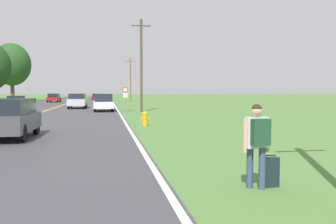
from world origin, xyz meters
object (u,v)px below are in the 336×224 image
object	(u,v)px
car_white_suv_mid_near	(103,102)
car_red_sedan_distant	(54,98)
tree_behind_sign	(12,65)
car_silver_suv_mid_far	(78,100)
hitchhiker_person	(257,137)
car_dark_grey_van_approaching	(10,117)
suitcase	(270,172)
traffic_sign	(125,93)
fire_hydrant	(145,118)
car_dark_blue_sedan_receding	(16,101)
car_maroon_sedan_horizon	(96,96)

from	to	relation	value
car_white_suv_mid_near	car_red_sedan_distant	distance (m)	30.23
tree_behind_sign	car_silver_suv_mid_far	size ratio (longest dim) A/B	2.33
hitchhiker_person	tree_behind_sign	xyz separation A→B (m)	(-20.64, 65.66, 5.89)
hitchhiker_person	car_dark_grey_van_approaching	bearing A→B (deg)	34.74
suitcase	car_dark_grey_van_approaching	size ratio (longest dim) A/B	0.17
traffic_sign	car_red_sedan_distant	size ratio (longest dim) A/B	0.56
fire_hydrant	car_dark_grey_van_approaching	world-z (taller)	car_dark_grey_van_approaching
fire_hydrant	car_dark_blue_sedan_receding	xyz separation A→B (m)	(-13.28, 27.12, 0.30)
tree_behind_sign	car_red_sedan_distant	size ratio (longest dim) A/B	2.54
car_red_sedan_distant	car_white_suv_mid_near	bearing A→B (deg)	-160.88
fire_hydrant	tree_behind_sign	xyz separation A→B (m)	(-19.82, 52.22, 6.54)
car_white_suv_mid_near	tree_behind_sign	bearing A→B (deg)	-155.85
hitchhiker_person	tree_behind_sign	size ratio (longest dim) A/B	0.16
car_white_suv_mid_near	car_dark_blue_sedan_receding	xyz separation A→B (m)	(-10.86, 12.00, -0.18)
fire_hydrant	car_red_sedan_distant	world-z (taller)	car_red_sedan_distant
suitcase	car_dark_blue_sedan_receding	size ratio (longest dim) A/B	0.15
tree_behind_sign	car_red_sedan_distant	bearing A→B (deg)	-42.94
suitcase	fire_hydrant	xyz separation A→B (m)	(-1.15, 13.35, 0.11)
traffic_sign	car_white_suv_mid_near	size ratio (longest dim) A/B	0.50
hitchhiker_person	car_dark_grey_van_approaching	world-z (taller)	hitchhiker_person
hitchhiker_person	car_white_suv_mid_near	xyz separation A→B (m)	(-3.25, 28.56, -0.16)
car_white_suv_mid_near	car_maroon_sedan_horizon	xyz separation A→B (m)	(-1.80, 45.47, -0.19)
suitcase	car_maroon_sedan_horizon	size ratio (longest dim) A/B	0.17
fire_hydrant	car_silver_suv_mid_far	distance (m)	21.83
car_red_sedan_distant	fire_hydrant	bearing A→B (deg)	-163.41
car_white_suv_mid_near	car_red_sedan_distant	bearing A→B (deg)	-164.33
car_dark_blue_sedan_receding	car_red_sedan_distant	xyz separation A→B (m)	(2.20, 16.97, 0.05)
suitcase	fire_hydrant	bearing A→B (deg)	1.89
suitcase	car_maroon_sedan_horizon	bearing A→B (deg)	1.11
car_white_suv_mid_near	car_silver_suv_mid_far	bearing A→B (deg)	-155.23
fire_hydrant	tree_behind_sign	size ratio (longest dim) A/B	0.08
car_dark_grey_van_approaching	fire_hydrant	bearing A→B (deg)	126.22
car_white_suv_mid_near	car_dark_blue_sedan_receding	bearing A→B (deg)	-138.82
fire_hydrant	car_maroon_sedan_horizon	world-z (taller)	car_maroon_sedan_horizon
suitcase	car_silver_suv_mid_far	size ratio (longest dim) A/B	0.14
car_white_suv_mid_near	car_silver_suv_mid_far	xyz separation A→B (m)	(-2.92, 6.05, -0.00)
fire_hydrant	car_dark_blue_sedan_receding	distance (m)	30.20
traffic_sign	car_silver_suv_mid_far	distance (m)	8.52
car_dark_grey_van_approaching	car_dark_blue_sedan_receding	distance (m)	32.27
fire_hydrant	car_silver_suv_mid_far	bearing A→B (deg)	104.15
traffic_sign	car_dark_grey_van_approaching	xyz separation A→B (m)	(-5.87, -18.70, -0.92)
tree_behind_sign	car_dark_grey_van_approaching	xyz separation A→B (m)	(13.61, -56.59, -6.07)
car_dark_blue_sedan_receding	car_silver_suv_mid_far	bearing A→B (deg)	-128.77
car_silver_suv_mid_far	tree_behind_sign	bearing A→B (deg)	-154.38
car_red_sedan_distant	hitchhiker_person	bearing A→B (deg)	-165.83
car_silver_suv_mid_far	car_white_suv_mid_near	bearing A→B (deg)	26.36
fire_hydrant	car_white_suv_mid_near	world-z (taller)	car_white_suv_mid_near
suitcase	car_dark_blue_sedan_receding	world-z (taller)	car_dark_blue_sedan_receding
tree_behind_sign	car_dark_grey_van_approaching	size ratio (longest dim) A/B	2.69
car_white_suv_mid_near	car_dark_blue_sedan_receding	distance (m)	16.19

